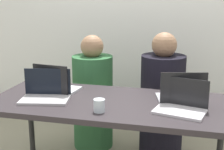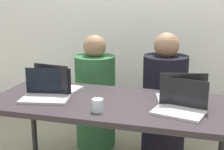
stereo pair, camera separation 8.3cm
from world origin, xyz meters
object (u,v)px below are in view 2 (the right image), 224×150
person_on_right (164,102)px  laptop_back_right (181,96)px  person_on_left (95,98)px  laptop_front_left (46,92)px  laptop_front_right (180,105)px  laptop_back_left (57,85)px  water_glass_center (98,106)px

person_on_right → laptop_back_right: size_ratio=3.08×
person_on_left → laptop_front_left: person_on_left is taller
person_on_right → laptop_front_right: size_ratio=3.15×
person_on_right → laptop_back_left: person_on_right is taller
laptop_front_right → laptop_back_left: size_ratio=1.11×
laptop_front_right → laptop_back_left: 1.01m
laptop_front_right → laptop_front_left: bearing=-167.0°
laptop_back_right → laptop_back_left: (-0.98, 0.00, 0.00)m
laptop_front_left → water_glass_center: bearing=-30.1°
person_on_right → laptop_front_left: (-0.81, -0.74, 0.25)m
laptop_front_right → water_glass_center: (-0.53, -0.14, -0.01)m
laptop_front_right → laptop_back_right: bearing=107.0°
person_on_right → laptop_front_left: size_ratio=2.98×
laptop_back_left → water_glass_center: bearing=150.9°
laptop_front_left → water_glass_center: 0.49m
laptop_front_left → laptop_back_right: bearing=-0.8°
person_on_right → laptop_front_right: 0.82m
water_glass_center → person_on_left: bearing=109.8°
laptop_front_right → water_glass_center: laptop_front_right is taller
person_on_left → laptop_front_right: size_ratio=3.03×
person_on_right → laptop_back_left: bearing=41.5°
laptop_front_left → person_on_left: bearing=68.4°
person_on_right → laptop_back_right: (0.17, -0.56, 0.25)m
person_on_left → laptop_back_left: bearing=59.4°
laptop_front_left → water_glass_center: laptop_front_left is taller
water_glass_center → laptop_back_right: bearing=32.8°
person_on_left → laptop_front_left: (-0.14, -0.74, 0.27)m
person_on_right → water_glass_center: (-0.35, -0.90, 0.24)m
person_on_left → person_on_right: size_ratio=0.96×
person_on_left → laptop_front_right: bearing=121.7°
person_on_left → person_on_right: 0.67m
person_on_left → laptop_back_right: bearing=129.5°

